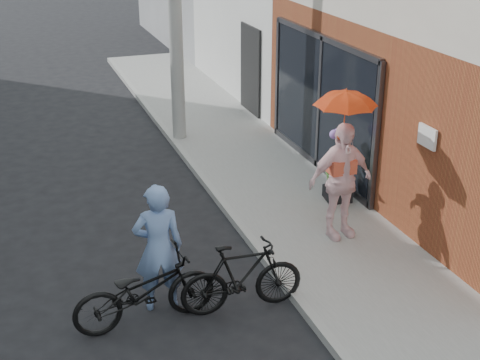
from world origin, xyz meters
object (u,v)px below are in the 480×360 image
planter (337,194)px  bike_left (145,291)px  bike_right (242,277)px  kimono_woman (340,181)px  officer (158,248)px

planter → bike_left: bearing=-149.6°
bike_left → bike_right: (1.22, -0.12, 0.01)m
planter → kimono_woman: bearing=-117.5°
bike_left → kimono_woman: (3.22, 1.09, 0.55)m
officer → planter: size_ratio=4.21×
officer → bike_right: officer is taller
officer → bike_right: (0.96, -0.41, -0.38)m
officer → bike_right: size_ratio=1.08×
bike_left → kimono_woman: bearing=-75.6°
bike_right → planter: 3.51m
officer → bike_left: officer is taller
officer → planter: 4.10m
officer → kimono_woman: kimono_woman is taller
officer → planter: officer is taller
kimono_woman → planter: kimono_woman is taller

